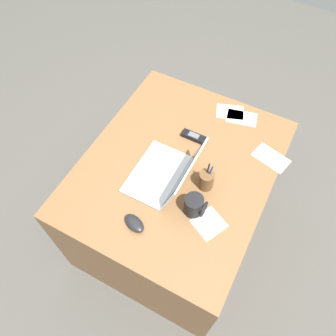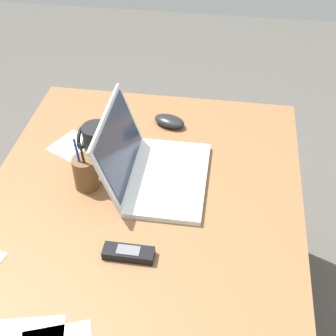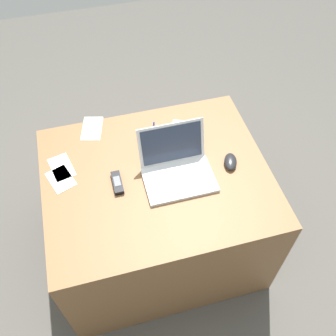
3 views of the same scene
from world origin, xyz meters
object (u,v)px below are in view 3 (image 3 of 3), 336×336
(laptop, at_px, (177,168))
(computer_mouse, at_px, (230,162))
(pen_holder, at_px, (156,142))
(coffee_mug_white, at_px, (183,135))
(cordless_phone, at_px, (117,183))

(laptop, distance_m, computer_mouse, 0.28)
(laptop, height_order, pen_holder, laptop)
(computer_mouse, relative_size, pen_holder, 0.62)
(coffee_mug_white, bearing_deg, laptop, -114.77)
(cordless_phone, bearing_deg, computer_mouse, -2.16)
(computer_mouse, height_order, coffee_mug_white, coffee_mug_white)
(coffee_mug_white, distance_m, pen_holder, 0.15)
(cordless_phone, bearing_deg, coffee_mug_white, 25.58)
(laptop, bearing_deg, pen_holder, 106.77)
(computer_mouse, height_order, pen_holder, pen_holder)
(laptop, relative_size, computer_mouse, 3.08)
(laptop, xyz_separation_m, coffee_mug_white, (0.09, 0.20, 0.01))
(laptop, distance_m, coffee_mug_white, 0.22)
(cordless_phone, xyz_separation_m, pen_holder, (0.24, 0.18, 0.04))
(laptop, xyz_separation_m, pen_holder, (-0.06, 0.19, 0.01))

